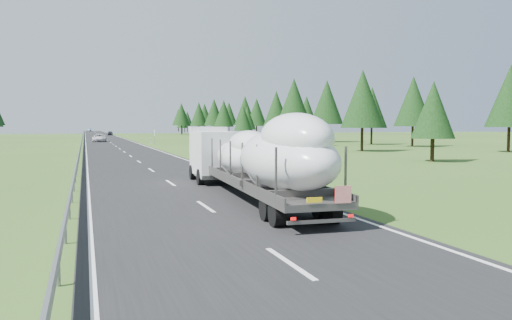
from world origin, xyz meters
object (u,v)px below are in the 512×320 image
object	(u,v)px
highway_sign	(154,134)
boat_truck	(255,156)
distant_car_dark	(110,133)
distant_car_blue	(90,130)
distant_van	(100,138)

from	to	relation	value
highway_sign	boat_truck	xyz separation A→B (m)	(-4.60, -69.72, 0.20)
distant_car_dark	distant_car_blue	distance (m)	114.65
distant_car_dark	boat_truck	bearing A→B (deg)	-87.95
distant_car_dark	distant_van	bearing A→B (deg)	-92.15
boat_truck	distant_car_blue	xyz separation A→B (m)	(-4.84, 266.41, -1.27)
highway_sign	distant_van	distance (m)	18.49
boat_truck	highway_sign	bearing A→B (deg)	86.23
boat_truck	distant_van	distance (m)	85.92
distant_car_dark	distant_car_blue	xyz separation A→B (m)	(-5.52, 114.52, 0.02)
boat_truck	distant_car_dark	world-z (taller)	boat_truck
highway_sign	boat_truck	world-z (taller)	boat_truck
boat_truck	distant_car_blue	size ratio (longest dim) A/B	3.95
highway_sign	distant_car_dark	distance (m)	82.27
distant_car_blue	distant_van	bearing A→B (deg)	-85.40
boat_truck	distant_van	size ratio (longest dim) A/B	3.10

